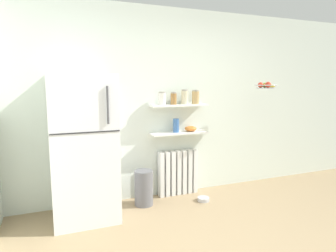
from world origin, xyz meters
TOP-DOWN VIEW (x-y plane):
  - ground_plane at (0.00, 0.50)m, footprint 7.04×7.04m
  - back_wall at (0.00, 2.05)m, footprint 7.04×0.10m
  - refrigerator at (-1.28, 1.65)m, footprint 0.72×0.74m
  - radiator at (0.04, 1.92)m, footprint 0.58×0.12m
  - wall_shelf_lower at (0.04, 1.89)m, footprint 0.81×0.22m
  - wall_shelf_upper at (0.04, 1.89)m, footprint 0.81×0.22m
  - storage_jar_0 at (-0.21, 1.89)m, footprint 0.10×0.10m
  - storage_jar_1 at (-0.04, 1.89)m, footprint 0.08×0.08m
  - storage_jar_2 at (0.12, 1.89)m, footprint 0.10×0.10m
  - storage_jar_3 at (0.29, 1.89)m, footprint 0.10×0.10m
  - vase at (-0.01, 1.89)m, footprint 0.08×0.08m
  - shelf_bowl at (0.22, 1.89)m, footprint 0.17×0.17m
  - trash_bin at (-0.53, 1.73)m, footprint 0.24×0.24m
  - pet_food_bowl at (0.26, 1.55)m, footprint 0.16×0.16m
  - hanging_fruit_basket at (1.25, 1.58)m, footprint 0.32×0.32m

SIDE VIEW (x-z plane):
  - ground_plane at x=0.00m, z-range 0.00..0.00m
  - pet_food_bowl at x=0.26m, z-range 0.00..0.05m
  - trash_bin at x=-0.53m, z-range 0.00..0.46m
  - radiator at x=0.04m, z-range 0.00..0.64m
  - refrigerator at x=-1.28m, z-range 0.00..1.69m
  - wall_shelf_lower at x=0.04m, z-range 0.89..0.91m
  - shelf_bowl at x=0.22m, z-range 0.91..0.99m
  - vase at x=-0.01m, z-range 0.91..1.10m
  - wall_shelf_upper at x=0.04m, z-range 1.27..1.30m
  - back_wall at x=0.00m, z-range 0.00..2.60m
  - storage_jar_1 at x=-0.04m, z-range 1.30..1.47m
  - storage_jar_0 at x=-0.21m, z-range 1.30..1.47m
  - storage_jar_3 at x=0.29m, z-range 1.30..1.49m
  - storage_jar_2 at x=0.12m, z-range 1.30..1.50m
  - hanging_fruit_basket at x=1.25m, z-range 1.50..1.60m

